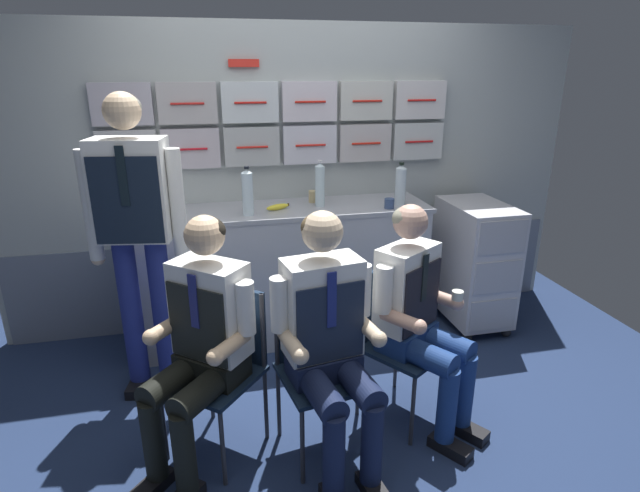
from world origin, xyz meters
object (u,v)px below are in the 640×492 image
(folding_chair_left, at_px, (224,352))
(crew_member_by_counter, at_px, (419,312))
(snack_banana, at_px, (278,207))
(coffee_cup_white, at_px, (313,196))
(folding_chair_right, at_px, (316,352))
(service_trolley, at_px, (474,261))
(crew_member_left, at_px, (200,337))
(water_bottle_tall, at_px, (401,185))
(crew_member_right, at_px, (329,334))
(crew_member_standing, at_px, (136,222))
(folding_chair_by_counter, at_px, (392,327))

(folding_chair_left, bearing_deg, crew_member_by_counter, -4.38)
(snack_banana, bearing_deg, coffee_cup_white, 28.57)
(folding_chair_right, bearing_deg, service_trolley, 35.08)
(service_trolley, height_order, coffee_cup_white, coffee_cup_white)
(service_trolley, distance_m, folding_chair_right, 1.74)
(crew_member_left, height_order, water_bottle_tall, water_bottle_tall)
(crew_member_right, relative_size, coffee_cup_white, 15.30)
(folding_chair_left, distance_m, snack_banana, 1.18)
(crew_member_by_counter, relative_size, crew_member_standing, 0.70)
(service_trolley, xyz_separation_m, crew_member_standing, (-2.29, -0.34, 0.55))
(folding_chair_right, distance_m, crew_member_standing, 1.22)
(service_trolley, relative_size, snack_banana, 5.42)
(folding_chair_right, distance_m, crew_member_by_counter, 0.57)
(service_trolley, bearing_deg, crew_member_right, -140.38)
(crew_member_right, bearing_deg, snack_banana, 92.13)
(crew_member_left, xyz_separation_m, crew_member_right, (0.58, -0.13, 0.01))
(folding_chair_left, xyz_separation_m, crew_member_standing, (-0.42, 0.56, 0.54))
(crew_member_standing, distance_m, water_bottle_tall, 1.74)
(crew_member_left, xyz_separation_m, folding_chair_by_counter, (1.01, 0.18, -0.17))
(crew_member_right, relative_size, folding_chair_by_counter, 1.51)
(folding_chair_left, relative_size, crew_member_left, 0.67)
(service_trolley, distance_m, water_bottle_tall, 0.84)
(crew_member_standing, bearing_deg, folding_chair_right, -37.25)
(folding_chair_right, relative_size, crew_member_right, 0.66)
(service_trolley, distance_m, folding_chair_by_counter, 1.28)
(crew_member_right, height_order, crew_member_standing, crew_member_standing)
(crew_member_left, height_order, folding_chair_right, crew_member_left)
(folding_chair_right, height_order, snack_banana, snack_banana)
(coffee_cup_white, bearing_deg, water_bottle_tall, -18.64)
(folding_chair_left, bearing_deg, folding_chair_by_counter, 3.71)
(folding_chair_left, distance_m, water_bottle_tall, 1.70)
(folding_chair_left, xyz_separation_m, coffee_cup_white, (0.70, 1.15, 0.49))
(folding_chair_right, bearing_deg, water_bottle_tall, 51.80)
(folding_chair_by_counter, height_order, snack_banana, snack_banana)
(crew_member_right, distance_m, folding_chair_by_counter, 0.56)
(folding_chair_right, distance_m, coffee_cup_white, 1.36)
(folding_chair_by_counter, height_order, crew_member_standing, crew_member_standing)
(crew_member_right, relative_size, crew_member_standing, 0.72)
(folding_chair_right, bearing_deg, crew_member_left, -177.28)
(service_trolley, bearing_deg, snack_banana, 176.06)
(crew_member_right, distance_m, snack_banana, 1.29)
(crew_member_left, distance_m, water_bottle_tall, 1.80)
(crew_member_left, relative_size, folding_chair_by_counter, 1.49)
(crew_member_by_counter, distance_m, water_bottle_tall, 1.15)
(coffee_cup_white, distance_m, snack_banana, 0.31)
(crew_member_standing, distance_m, coffee_cup_white, 1.26)
(crew_member_standing, relative_size, snack_banana, 10.13)
(crew_member_left, bearing_deg, folding_chair_left, 49.79)
(service_trolley, xyz_separation_m, crew_member_right, (-1.40, -1.15, 0.19))
(snack_banana, bearing_deg, service_trolley, -3.94)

